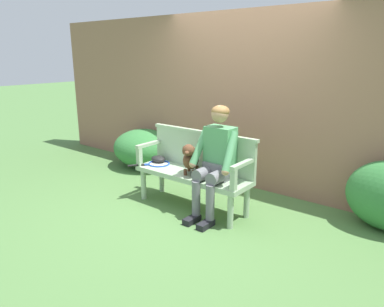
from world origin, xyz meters
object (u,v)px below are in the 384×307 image
dog_on_bench (190,159)px  person_seated (216,157)px  garden_bench (192,178)px  baseball_glove (158,159)px  tennis_racket (157,164)px

dog_on_bench → person_seated: bearing=6.9°
dog_on_bench → garden_bench: bearing=109.1°
garden_bench → baseball_glove: (-0.64, 0.07, 0.11)m
garden_bench → person_seated: size_ratio=1.15×
baseball_glove → dog_on_bench: bearing=0.3°
person_seated → tennis_racket: bearing=-179.6°
garden_bench → baseball_glove: 0.66m
tennis_racket → baseball_glove: baseball_glove is taller
baseball_glove → garden_bench: bearing=4.6°
garden_bench → dog_on_bench: (0.02, -0.05, 0.27)m
garden_bench → dog_on_bench: size_ratio=3.83×
person_seated → dog_on_bench: 0.36m
tennis_racket → baseball_glove: 0.11m
dog_on_bench → baseball_glove: bearing=169.7°
tennis_racket → dog_on_bench: bearing=-3.3°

